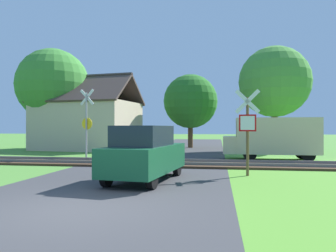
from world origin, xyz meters
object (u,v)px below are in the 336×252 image
at_px(house, 88,124).
at_px(mail_truck, 273,137).
at_px(crossing_sign_far, 87,120).
at_px(stop_sign_near, 248,127).
at_px(tree_left, 53,85).
at_px(tree_center, 190,101).
at_px(parked_car, 145,153).
at_px(tree_right, 275,82).

height_order(house, mail_truck, house).
relative_size(crossing_sign_far, house, 0.46).
bearing_deg(mail_truck, stop_sign_near, 164.98).
height_order(crossing_sign_far, tree_left, tree_left).
bearing_deg(crossing_sign_far, tree_left, 141.33).
relative_size(stop_sign_near, crossing_sign_far, 0.81).
relative_size(crossing_sign_far, tree_center, 0.60).
bearing_deg(parked_car, stop_sign_near, 33.14).
distance_m(crossing_sign_far, tree_left, 10.22).
relative_size(tree_center, tree_right, 0.83).
xyz_separation_m(stop_sign_near, crossing_sign_far, (-8.02, 4.74, 0.36)).
height_order(crossing_sign_far, tree_center, tree_center).
bearing_deg(stop_sign_near, house, -44.82).
relative_size(tree_center, parked_car, 1.51).
bearing_deg(crossing_sign_far, tree_right, 48.90).
xyz_separation_m(tree_center, parked_car, (0.05, -17.76, -3.08)).
xyz_separation_m(crossing_sign_far, mail_truck, (9.88, 1.46, -0.88)).
distance_m(house, tree_center, 8.79).
xyz_separation_m(tree_center, tree_right, (6.42, -3.44, 1.07)).
xyz_separation_m(stop_sign_near, parked_car, (-3.37, -1.60, -0.86)).
distance_m(house, tree_left, 4.20).
bearing_deg(house, crossing_sign_far, -60.38).
height_order(tree_left, parked_car, tree_left).
bearing_deg(crossing_sign_far, stop_sign_near, -17.57).
relative_size(tree_left, tree_right, 1.05).
relative_size(stop_sign_near, house, 0.37).
height_order(stop_sign_near, parked_car, stop_sign_near).
height_order(crossing_sign_far, parked_car, crossing_sign_far).
relative_size(tree_right, parked_car, 1.82).
relative_size(stop_sign_near, tree_center, 0.49).
distance_m(house, mail_truck, 14.63).
distance_m(crossing_sign_far, mail_truck, 10.02).
xyz_separation_m(house, parked_car, (7.88, -14.26, -1.14)).
bearing_deg(stop_sign_near, tree_left, -37.85).
bearing_deg(house, mail_truck, -18.78).
bearing_deg(mail_truck, parked_car, 147.86).
bearing_deg(mail_truck, tree_center, 29.57).
xyz_separation_m(stop_sign_near, tree_right, (3.00, 12.71, 3.28)).
bearing_deg(mail_truck, house, 65.43).
distance_m(stop_sign_near, mail_truck, 6.49).
xyz_separation_m(tree_right, parked_car, (-6.37, -14.32, -4.15)).
height_order(tree_center, tree_left, tree_left).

